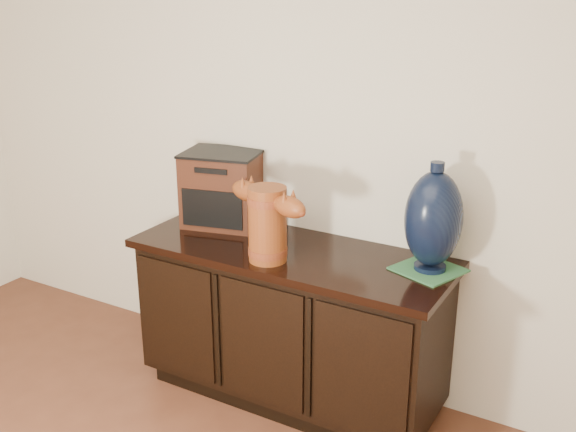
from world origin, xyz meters
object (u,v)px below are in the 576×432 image
Objects in this scene: tv_radio at (223,188)px; terracotta_vessel at (267,220)px; lamp_base at (433,220)px; sideboard at (291,323)px; spray_can at (275,211)px.

terracotta_vessel is at bearing -47.10° from tv_radio.
tv_radio reaches higher than terracotta_vessel.
terracotta_vessel is 1.01× the size of lamp_base.
sideboard is 0.57m from terracotta_vessel.
terracotta_vessel is at bearing -159.41° from lamp_base.
sideboard is 0.86m from lamp_base.
terracotta_vessel is 0.69m from lamp_base.
tv_radio is at bearing 165.62° from terracotta_vessel.
sideboard is at bearing -44.67° from spray_can.
tv_radio is at bearing 163.38° from sideboard.
sideboard is 0.54m from spray_can.
terracotta_vessel is 0.52m from tv_radio.
spray_can is (-0.20, 0.19, 0.46)m from sideboard.
sideboard is 3.17× the size of terracotta_vessel.
tv_radio is 0.28m from spray_can.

